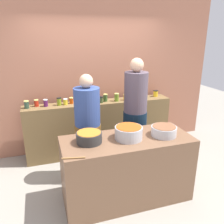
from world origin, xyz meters
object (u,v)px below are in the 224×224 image
(preserve_jar_4, at_px, (65,102))
(preserve_jar_10, at_px, (126,97))
(preserve_jar_2, at_px, (46,103))
(preserve_jar_3, at_px, (59,101))
(preserve_jar_8, at_px, (105,98))
(preserve_jar_9, at_px, (117,97))
(preserve_jar_7, at_px, (101,100))
(preserve_jar_6, at_px, (89,100))
(preserve_jar_1, at_px, (36,103))
(preserve_jar_5, at_px, (71,100))
(cooking_pot_left, at_px, (89,137))
(preserve_jar_0, at_px, (27,105))
(cooking_pot_center, at_px, (129,133))
(preserve_jar_11, at_px, (138,95))
(wooden_spoon, at_px, (74,158))
(cook_in_cap, at_px, (135,122))
(cooking_pot_right, at_px, (164,131))
(cook_with_tongs, at_px, (88,134))
(preserve_jar_12, at_px, (146,94))
(preserve_jar_13, at_px, (156,93))

(preserve_jar_4, bearing_deg, preserve_jar_10, -2.32)
(preserve_jar_2, height_order, preserve_jar_3, preserve_jar_3)
(preserve_jar_8, relative_size, preserve_jar_9, 0.93)
(preserve_jar_7, bearing_deg, preserve_jar_6, 158.58)
(preserve_jar_1, xyz_separation_m, preserve_jar_7, (1.11, -0.12, -0.00))
(preserve_jar_4, relative_size, preserve_jar_5, 0.96)
(preserve_jar_2, height_order, preserve_jar_4, preserve_jar_2)
(preserve_jar_3, bearing_deg, preserve_jar_7, -5.86)
(preserve_jar_2, relative_size, preserve_jar_4, 1.16)
(preserve_jar_5, bearing_deg, cooking_pot_left, -89.55)
(preserve_jar_0, relative_size, cooking_pot_center, 0.37)
(preserve_jar_10, relative_size, preserve_jar_11, 0.86)
(wooden_spoon, relative_size, cook_in_cap, 0.14)
(preserve_jar_1, bearing_deg, preserve_jar_3, -7.16)
(cooking_pot_left, distance_m, cooking_pot_right, 0.99)
(cook_with_tongs, bearing_deg, preserve_jar_12, 31.00)
(preserve_jar_9, bearing_deg, preserve_jar_8, 165.68)
(preserve_jar_0, xyz_separation_m, preserve_jar_2, (0.31, 0.02, -0.00))
(preserve_jar_12, xyz_separation_m, cook_in_cap, (-0.54, -0.76, -0.23))
(preserve_jar_12, distance_m, preserve_jar_13, 0.23)
(preserve_jar_1, bearing_deg, preserve_jar_11, -1.44)
(preserve_jar_3, bearing_deg, preserve_jar_1, 172.84)
(preserve_jar_7, height_order, preserve_jar_12, preserve_jar_12)
(preserve_jar_10, relative_size, cook_in_cap, 0.06)
(preserve_jar_6, height_order, preserve_jar_8, preserve_jar_8)
(preserve_jar_2, bearing_deg, preserve_jar_6, 0.59)
(cook_in_cap, bearing_deg, preserve_jar_3, 145.79)
(wooden_spoon, distance_m, cook_with_tongs, 1.00)
(cooking_pot_center, bearing_deg, preserve_jar_9, 77.58)
(preserve_jar_12, bearing_deg, preserve_jar_13, 6.06)
(preserve_jar_5, distance_m, preserve_jar_9, 0.82)
(preserve_jar_0, distance_m, preserve_jar_11, 2.02)
(preserve_jar_6, distance_m, preserve_jar_13, 1.35)
(cook_with_tongs, bearing_deg, preserve_jar_9, 46.06)
(preserve_jar_5, relative_size, preserve_jar_8, 0.80)
(preserve_jar_13, height_order, cook_with_tongs, cook_with_tongs)
(preserve_jar_6, bearing_deg, preserve_jar_4, -179.05)
(preserve_jar_9, height_order, preserve_jar_13, preserve_jar_9)
(preserve_jar_8, bearing_deg, cooking_pot_right, -75.30)
(preserve_jar_13, relative_size, cook_in_cap, 0.07)
(preserve_jar_6, bearing_deg, wooden_spoon, -107.58)
(preserve_jar_7, relative_size, cook_in_cap, 0.06)
(preserve_jar_6, height_order, wooden_spoon, preserve_jar_6)
(preserve_jar_6, height_order, cooking_pot_right, preserve_jar_6)
(preserve_jar_1, relative_size, preserve_jar_10, 1.03)
(preserve_jar_1, relative_size, preserve_jar_2, 0.95)
(cooking_pot_center, bearing_deg, preserve_jar_13, 51.62)
(preserve_jar_5, bearing_deg, preserve_jar_0, -175.61)
(cooking_pot_right, bearing_deg, cook_with_tongs, 142.49)
(preserve_jar_4, xyz_separation_m, preserve_jar_10, (1.10, -0.04, 0.00))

